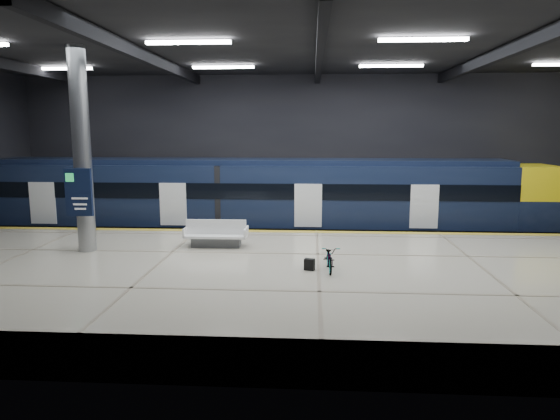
{
  "coord_description": "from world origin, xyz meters",
  "views": [
    {
      "loc": [
        -0.22,
        -17.49,
        5.23
      ],
      "look_at": [
        -1.44,
        1.5,
        2.2
      ],
      "focal_mm": 32.0,
      "sensor_mm": 36.0,
      "label": 1
    }
  ],
  "objects": [
    {
      "name": "ground",
      "position": [
        0.0,
        0.0,
        0.0
      ],
      "size": [
        30.0,
        30.0,
        0.0
      ],
      "primitive_type": "plane",
      "color": "black",
      "rests_on": "ground"
    },
    {
      "name": "room_shell",
      "position": [
        -0.0,
        0.0,
        5.72
      ],
      "size": [
        30.1,
        16.1,
        8.05
      ],
      "color": "black",
      "rests_on": "ground"
    },
    {
      "name": "platform",
      "position": [
        0.0,
        -2.5,
        0.55
      ],
      "size": [
        30.0,
        11.0,
        1.1
      ],
      "primitive_type": "cube",
      "color": "beige",
      "rests_on": "ground"
    },
    {
      "name": "safety_strip",
      "position": [
        0.0,
        2.75,
        1.11
      ],
      "size": [
        30.0,
        0.4,
        0.01
      ],
      "primitive_type": "cube",
      "color": "gold",
      "rests_on": "platform"
    },
    {
      "name": "rails",
      "position": [
        0.0,
        5.5,
        0.08
      ],
      "size": [
        30.0,
        1.52,
        0.16
      ],
      "color": "gray",
      "rests_on": "ground"
    },
    {
      "name": "train",
      "position": [
        -1.58,
        5.5,
        2.06
      ],
      "size": [
        29.4,
        2.84,
        3.79
      ],
      "color": "black",
      "rests_on": "ground"
    },
    {
      "name": "bench",
      "position": [
        -3.64,
        -0.13,
        1.45
      ],
      "size": [
        2.24,
        0.94,
        0.99
      ],
      "rotation": [
        0.0,
        0.0,
        0.01
      ],
      "color": "#595B60",
      "rests_on": "platform"
    },
    {
      "name": "bicycle",
      "position": [
        0.33,
        -3.0,
        1.49
      ],
      "size": [
        0.58,
        1.51,
        0.78
      ],
      "primitive_type": "imported",
      "rotation": [
        0.0,
        0.0,
        0.04
      ],
      "color": "#99999E",
      "rests_on": "platform"
    },
    {
      "name": "pannier_bag",
      "position": [
        -0.27,
        -3.0,
        1.28
      ],
      "size": [
        0.34,
        0.27,
        0.35
      ],
      "primitive_type": "cube",
      "rotation": [
        0.0,
        0.0,
        -0.32
      ],
      "color": "black",
      "rests_on": "platform"
    },
    {
      "name": "info_column",
      "position": [
        -8.0,
        -1.03,
        4.46
      ],
      "size": [
        0.9,
        0.78,
        6.9
      ],
      "color": "#9EA0A5",
      "rests_on": "platform"
    }
  ]
}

